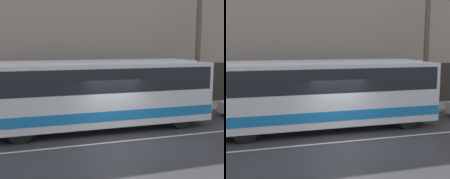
# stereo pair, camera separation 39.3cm
# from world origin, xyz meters

# --- Properties ---
(ground_plane) EXTENTS (60.00, 60.00, 0.00)m
(ground_plane) POSITION_xyz_m (0.00, 0.00, 0.00)
(ground_plane) COLOR #333338
(sidewalk) EXTENTS (60.00, 2.39, 0.14)m
(sidewalk) POSITION_xyz_m (0.00, 5.20, 0.07)
(sidewalk) COLOR #A09E99
(sidewalk) RESTS_ON ground_plane
(building_facade) EXTENTS (60.00, 0.35, 12.41)m
(building_facade) POSITION_xyz_m (0.00, 6.53, 6.00)
(building_facade) COLOR gray
(building_facade) RESTS_ON ground_plane
(lane_stripe) EXTENTS (54.00, 0.14, 0.01)m
(lane_stripe) POSITION_xyz_m (0.00, 0.00, 0.00)
(lane_stripe) COLOR beige
(lane_stripe) RESTS_ON ground_plane
(transit_bus) EXTENTS (11.49, 2.55, 3.29)m
(transit_bus) POSITION_xyz_m (-0.64, 2.15, 1.85)
(transit_bus) COLOR silver
(transit_bus) RESTS_ON ground_plane
(utility_pole_near) EXTENTS (0.31, 0.31, 8.23)m
(utility_pole_near) POSITION_xyz_m (6.52, 4.44, 4.25)
(utility_pole_near) COLOR brown
(utility_pole_near) RESTS_ON sidewalk
(pedestrian_waiting) EXTENTS (0.36, 0.36, 1.66)m
(pedestrian_waiting) POSITION_xyz_m (-1.56, 5.52, 0.91)
(pedestrian_waiting) COLOR navy
(pedestrian_waiting) RESTS_ON sidewalk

